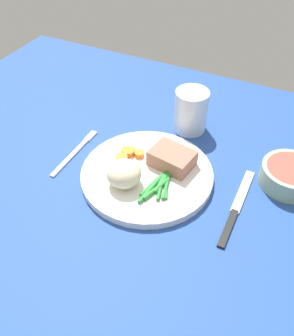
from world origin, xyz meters
TOP-DOWN VIEW (x-y plane):
  - dining_table at (0.00, 0.00)cm, footprint 120.00×90.00cm
  - dinner_plate at (2.56, -1.25)cm, footprint 26.70×26.70cm
  - meat_portion at (6.17, 2.96)cm, footprint 9.44×7.62cm
  - mashed_potatoes at (0.16, -6.05)cm, footprint 6.77×6.64cm
  - carrot_slices at (-3.03, 1.36)cm, footprint 5.01×5.32cm
  - green_beans at (6.49, -4.07)cm, footprint 5.21×10.67cm
  - fork at (-14.98, -1.50)cm, footprint 1.44×16.60cm
  - knife at (21.28, -1.53)cm, footprint 1.70×20.50cm
  - water_glass at (4.35, 18.02)cm, footprint 7.63×7.63cm
  - salad_bowl at (28.62, 9.52)cm, footprint 11.46×11.46cm

SIDE VIEW (x-z plane):
  - dining_table at x=0.00cm, z-range 0.00..2.00cm
  - knife at x=21.28cm, z-range 1.88..2.52cm
  - fork at x=-14.98cm, z-range 2.00..2.40cm
  - dinner_plate at x=2.56cm, z-range 2.00..3.60cm
  - green_beans at x=6.49cm, z-range 3.55..4.44cm
  - carrot_slices at x=-3.03cm, z-range 3.52..4.78cm
  - salad_bowl at x=28.62cm, z-range 2.27..6.49cm
  - meat_portion at x=6.17cm, z-range 3.60..6.95cm
  - mashed_potatoes at x=0.16cm, z-range 3.60..8.69cm
  - water_glass at x=4.35cm, z-range 1.25..11.14cm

